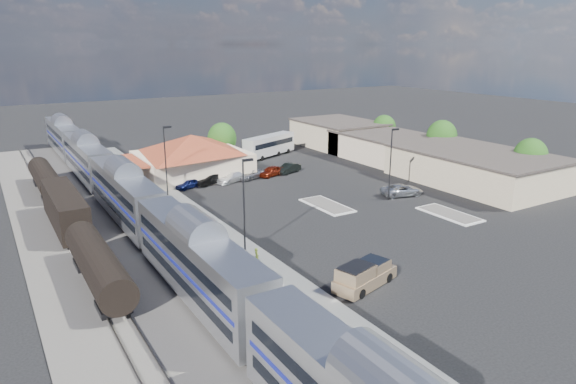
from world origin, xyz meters
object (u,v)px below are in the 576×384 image
station_depot (192,156)px  pickup_truck (365,275)px  suv (402,190)px  coach_bus (269,144)px

station_depot → pickup_truck: bearing=-91.7°
station_depot → suv: 30.45m
station_depot → pickup_truck: (-1.18, -40.95, -2.14)m
pickup_truck → coach_bus: 50.64m
suv → pickup_truck: bearing=145.0°
station_depot → suv: bearing=-50.5°
station_depot → pickup_truck: station_depot is taller
station_depot → coach_bus: size_ratio=1.61×
suv → coach_bus: bearing=19.7°
suv → coach_bus: (-2.76, 29.89, 1.34)m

